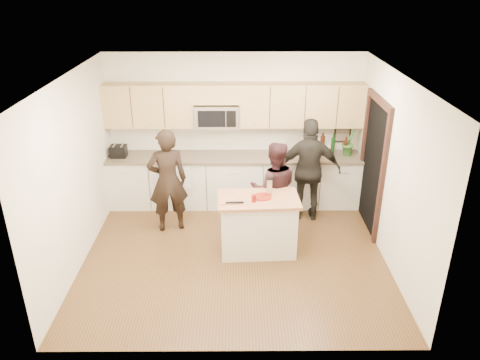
{
  "coord_description": "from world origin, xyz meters",
  "views": [
    {
      "loc": [
        0.04,
        -6.05,
        3.99
      ],
      "look_at": [
        0.08,
        0.35,
        1.08
      ],
      "focal_mm": 35.0,
      "sensor_mm": 36.0,
      "label": 1
    }
  ],
  "objects_px": {
    "toaster": "(119,151)",
    "woman_left": "(168,181)",
    "island": "(258,224)",
    "woman_right": "(309,170)",
    "woman_center": "(274,189)"
  },
  "relations": [
    {
      "from": "woman_right",
      "to": "woman_left",
      "type": "bearing_deg",
      "value": 11.25
    },
    {
      "from": "island",
      "to": "woman_right",
      "type": "relative_size",
      "value": 0.69
    },
    {
      "from": "woman_center",
      "to": "woman_right",
      "type": "distance_m",
      "value": 0.8
    },
    {
      "from": "island",
      "to": "woman_right",
      "type": "xyz_separation_m",
      "value": [
        0.9,
        1.03,
        0.44
      ]
    },
    {
      "from": "woman_center",
      "to": "woman_left",
      "type": "bearing_deg",
      "value": -5.01
    },
    {
      "from": "woman_left",
      "to": "woman_right",
      "type": "relative_size",
      "value": 0.97
    },
    {
      "from": "island",
      "to": "toaster",
      "type": "bearing_deg",
      "value": 143.82
    },
    {
      "from": "toaster",
      "to": "woman_left",
      "type": "relative_size",
      "value": 0.16
    },
    {
      "from": "toaster",
      "to": "woman_center",
      "type": "xyz_separation_m",
      "value": [
        2.68,
        -1.02,
        -0.26
      ]
    },
    {
      "from": "toaster",
      "to": "woman_left",
      "type": "xyz_separation_m",
      "value": [
        0.97,
        -0.89,
        -0.17
      ]
    },
    {
      "from": "island",
      "to": "woman_left",
      "type": "relative_size",
      "value": 0.71
    },
    {
      "from": "woman_center",
      "to": "island",
      "type": "bearing_deg",
      "value": 63.09
    },
    {
      "from": "island",
      "to": "woman_left",
      "type": "distance_m",
      "value": 1.64
    },
    {
      "from": "toaster",
      "to": "woman_center",
      "type": "height_order",
      "value": "woman_center"
    },
    {
      "from": "woman_left",
      "to": "woman_right",
      "type": "xyz_separation_m",
      "value": [
        2.33,
        0.35,
        0.03
      ]
    }
  ]
}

